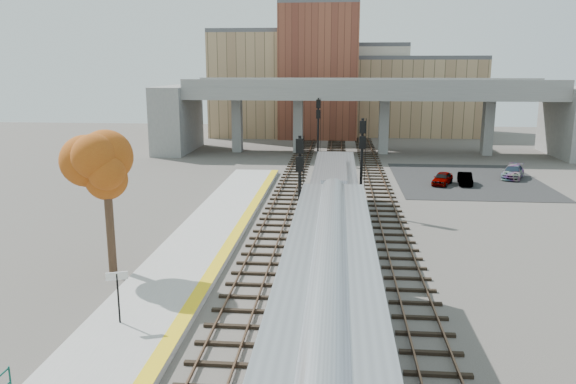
% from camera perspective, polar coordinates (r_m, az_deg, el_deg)
% --- Properties ---
extents(ground, '(160.00, 160.00, 0.00)m').
position_cam_1_polar(ground, '(29.89, 2.50, -9.02)').
color(ground, '#47423D').
rests_on(ground, ground).
extents(platform, '(4.50, 60.00, 0.35)m').
position_cam_1_polar(platform, '(30.97, -11.16, -8.12)').
color(platform, '#9E9E99').
rests_on(platform, ground).
extents(yellow_strip, '(0.70, 60.00, 0.01)m').
position_cam_1_polar(yellow_strip, '(30.45, -7.70, -8.00)').
color(yellow_strip, yellow).
rests_on(yellow_strip, platform).
extents(tracks, '(10.70, 95.00, 0.25)m').
position_cam_1_polar(tracks, '(41.72, 4.58, -2.61)').
color(tracks, black).
rests_on(tracks, ground).
extents(overpass, '(54.00, 12.00, 9.50)m').
position_cam_1_polar(overpass, '(73.03, 8.12, 8.44)').
color(overpass, slate).
rests_on(overpass, ground).
extents(buildings_far, '(43.00, 21.00, 20.60)m').
position_cam_1_polar(buildings_far, '(94.37, 5.24, 10.70)').
color(buildings_far, tan).
rests_on(buildings_far, ground).
extents(parking_lot, '(14.00, 18.00, 0.04)m').
position_cam_1_polar(parking_lot, '(58.25, 17.72, 1.16)').
color(parking_lot, black).
rests_on(parking_lot, ground).
extents(locomotive, '(3.02, 19.05, 4.10)m').
position_cam_1_polar(locomotive, '(38.80, 4.70, -0.43)').
color(locomotive, '#A8AAB2').
rests_on(locomotive, ground).
extents(coach, '(3.03, 25.00, 5.00)m').
position_cam_1_polar(coach, '(17.29, 4.02, -15.85)').
color(coach, '#A8AAB2').
rests_on(coach, ground).
extents(signal_mast_near, '(0.60, 0.64, 6.95)m').
position_cam_1_polar(signal_mast_near, '(34.46, 1.18, -0.09)').
color(signal_mast_near, '#9E9E99').
rests_on(signal_mast_near, ground).
extents(signal_mast_mid, '(0.60, 0.64, 7.26)m').
position_cam_1_polar(signal_mast_mid, '(42.71, 7.47, 2.58)').
color(signal_mast_mid, '#9E9E99').
rests_on(signal_mast_mid, ground).
extents(signal_mast_far, '(0.60, 0.64, 7.51)m').
position_cam_1_polar(signal_mast_far, '(64.90, 3.08, 6.25)').
color(signal_mast_far, '#9E9E99').
rests_on(signal_mast_far, ground).
extents(station_sign, '(0.86, 0.36, 2.27)m').
position_cam_1_polar(station_sign, '(24.98, -16.93, -9.18)').
color(station_sign, black).
rests_on(station_sign, platform).
extents(tree, '(3.60, 3.60, 7.70)m').
position_cam_1_polar(tree, '(30.65, -17.99, 2.04)').
color(tree, '#382619').
rests_on(tree, ground).
extents(car_a, '(2.71, 3.80, 1.20)m').
position_cam_1_polar(car_a, '(55.16, 15.42, 1.34)').
color(car_a, '#99999E').
rests_on(car_a, parking_lot).
extents(car_b, '(1.59, 3.55, 1.13)m').
position_cam_1_polar(car_b, '(55.77, 17.55, 1.29)').
color(car_b, '#99999E').
rests_on(car_b, parking_lot).
extents(car_c, '(3.43, 4.81, 1.29)m').
position_cam_1_polar(car_c, '(60.59, 21.88, 1.91)').
color(car_c, '#99999E').
rests_on(car_c, parking_lot).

